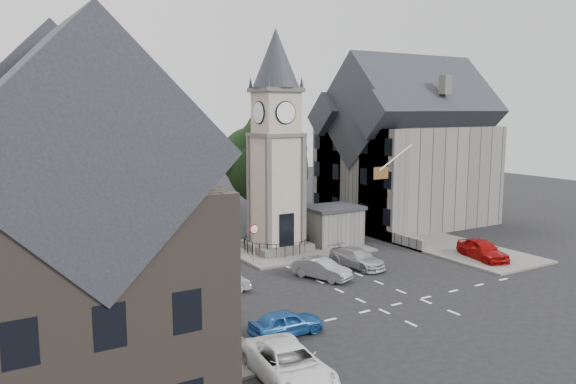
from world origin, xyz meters
TOP-DOWN VIEW (x-y plane):
  - ground at (0.00, 0.00)m, footprint 120.00×120.00m
  - pavement_west at (-12.50, 6.00)m, footprint 6.00×30.00m
  - pavement_east at (12.00, 8.00)m, footprint 6.00×26.00m
  - central_island at (1.50, 8.00)m, footprint 10.00×8.00m
  - road_markings at (0.00, -5.50)m, footprint 20.00×8.00m
  - clock_tower at (0.00, 7.99)m, footprint 4.86×4.86m
  - stone_shelter at (4.80, 7.50)m, footprint 4.30×3.30m
  - town_tree at (2.00, 13.00)m, footprint 7.20×7.20m
  - warning_sign_post at (-3.20, 5.43)m, footprint 0.70×0.19m
  - terrace_pink at (-15.50, 16.00)m, footprint 8.10×7.60m
  - terrace_cream at (-15.50, 8.00)m, footprint 8.10×7.60m
  - terrace_tudor at (-15.50, 0.00)m, footprint 8.10×7.60m
  - building_sw_stone at (-17.00, -9.00)m, footprint 8.60×7.60m
  - backdrop_west at (-12.00, 28.00)m, footprint 20.00×10.00m
  - east_building at (15.59, 11.00)m, footprint 14.40×11.40m
  - east_boundary_wall at (9.20, 10.00)m, footprint 0.40×16.00m
  - flagpole at (8.00, 4.00)m, footprint 3.68×0.10m
  - car_west_blue at (-7.50, -6.00)m, footprint 3.62×1.49m
  - car_west_silver at (-7.87, 1.08)m, footprint 3.81×1.36m
  - car_west_grey at (-11.50, 5.21)m, footprint 5.33×4.67m
  - car_island_silver at (-1.00, 0.50)m, footprint 2.67×4.04m
  - car_island_east at (2.50, 1.45)m, footprint 2.29×4.51m
  - car_east_red at (11.20, -1.67)m, footprint 2.70×4.62m
  - van_sw_white at (-9.74, -10.00)m, footprint 2.80×5.29m
  - pedestrian at (11.50, 8.91)m, footprint 0.72×0.69m

SIDE VIEW (x-z plane):
  - ground at x=0.00m, z-range 0.00..0.00m
  - road_markings at x=0.00m, z-range 0.00..0.01m
  - pavement_west at x=-12.50m, z-range 0.00..0.14m
  - pavement_east at x=12.00m, z-range 0.00..0.14m
  - central_island at x=1.50m, z-range 0.00..0.16m
  - east_boundary_wall at x=9.20m, z-range 0.00..0.90m
  - car_west_blue at x=-7.50m, z-range 0.00..1.23m
  - car_west_silver at x=-7.87m, z-range 0.00..1.25m
  - car_island_east at x=2.50m, z-range 0.00..1.25m
  - car_island_silver at x=-1.00m, z-range 0.00..1.26m
  - car_west_grey at x=-11.50m, z-range 0.00..1.37m
  - van_sw_white at x=-9.74m, z-range 0.00..1.42m
  - car_east_red at x=11.20m, z-range 0.00..1.48m
  - pedestrian at x=11.50m, z-range 0.00..1.65m
  - stone_shelter at x=4.80m, z-range 0.01..3.09m
  - warning_sign_post at x=-3.20m, z-range 0.60..3.45m
  - backdrop_west at x=-12.00m, z-range 0.00..8.00m
  - building_sw_stone at x=-17.00m, z-range 0.15..10.55m
  - terrace_tudor at x=-15.50m, z-range 0.19..12.19m
  - east_building at x=15.59m, z-range -0.04..12.56m
  - terrace_pink at x=-15.50m, z-range 0.18..12.98m
  - terrace_cream at x=-15.50m, z-range 0.18..12.98m
  - town_tree at x=2.00m, z-range 1.57..12.37m
  - flagpole at x=8.00m, z-range 5.63..8.37m
  - clock_tower at x=0.00m, z-range 0.00..16.25m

